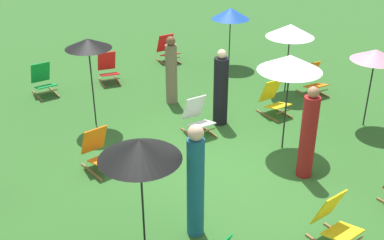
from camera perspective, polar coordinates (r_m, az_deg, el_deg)
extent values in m
plane|color=#2D6026|center=(9.25, 4.01, -5.59)|extent=(40.00, 40.00, 0.00)
cube|color=olive|center=(13.24, -10.74, 4.39)|extent=(0.19, 0.75, 0.04)
cube|color=olive|center=(13.31, -8.89, 4.67)|extent=(0.19, 0.75, 0.04)
cube|color=red|center=(13.09, -9.80, 5.40)|extent=(0.56, 0.52, 0.13)
cube|color=red|center=(13.27, -10.17, 6.96)|extent=(0.52, 0.34, 0.57)
cylinder|color=olive|center=(12.93, -9.59, 4.82)|extent=(0.44, 0.11, 0.03)
cube|color=olive|center=(12.58, 13.44, 2.90)|extent=(0.08, 0.76, 0.04)
cube|color=olive|center=(12.86, 14.91, 3.26)|extent=(0.08, 0.76, 0.04)
cube|color=orange|center=(12.56, 14.61, 3.98)|extent=(0.51, 0.46, 0.13)
cube|color=orange|center=(12.66, 13.85, 5.62)|extent=(0.49, 0.28, 0.57)
cylinder|color=olive|center=(12.45, 15.19, 3.36)|extent=(0.44, 0.05, 0.03)
cube|color=olive|center=(12.81, -17.97, 2.74)|extent=(0.07, 0.76, 0.04)
cube|color=olive|center=(12.92, -16.14, 3.21)|extent=(0.07, 0.76, 0.04)
cube|color=#148C38|center=(12.68, -17.05, 3.87)|extent=(0.50, 0.45, 0.13)
cube|color=#148C38|center=(12.85, -17.66, 5.44)|extent=(0.49, 0.27, 0.57)
cylinder|color=olive|center=(12.53, -16.71, 3.30)|extent=(0.44, 0.05, 0.03)
cube|color=olive|center=(9.23, -11.90, -6.10)|extent=(0.14, 0.76, 0.04)
cube|color=olive|center=(9.40, -9.56, -5.22)|extent=(0.14, 0.76, 0.04)
cube|color=orange|center=(9.11, -10.53, -4.58)|extent=(0.53, 0.49, 0.13)
cube|color=orange|center=(9.20, -11.62, -2.33)|extent=(0.51, 0.31, 0.57)
cylinder|color=olive|center=(9.00, -9.85, -5.48)|extent=(0.44, 0.09, 0.03)
cube|color=olive|center=(14.54, -3.56, 6.84)|extent=(0.04, 0.76, 0.04)
cube|color=olive|center=(14.74, -2.06, 7.16)|extent=(0.04, 0.76, 0.04)
cube|color=red|center=(14.47, -2.63, 7.84)|extent=(0.48, 0.43, 0.13)
cube|color=red|center=(14.63, -3.25, 9.19)|extent=(0.48, 0.25, 0.57)
cylinder|color=olive|center=(14.33, -2.21, 7.36)|extent=(0.44, 0.03, 0.03)
cube|color=olive|center=(10.29, -0.21, -1.84)|extent=(0.04, 0.76, 0.04)
cube|color=olive|center=(10.50, 1.82, -1.22)|extent=(0.04, 0.76, 0.04)
cube|color=white|center=(10.21, 1.13, -0.50)|extent=(0.48, 0.43, 0.13)
cube|color=white|center=(10.31, 0.22, 1.53)|extent=(0.48, 0.25, 0.57)
cylinder|color=olive|center=(10.09, 1.76, -1.29)|extent=(0.44, 0.03, 0.03)
cube|color=olive|center=(7.93, 17.68, -13.06)|extent=(0.10, 0.76, 0.04)
cube|color=yellow|center=(7.59, 17.54, -12.65)|extent=(0.51, 0.47, 0.13)
cube|color=yellow|center=(7.55, 16.01, -9.95)|extent=(0.50, 0.29, 0.57)
cube|color=olive|center=(11.26, 8.96, 0.46)|extent=(0.05, 0.76, 0.04)
cube|color=olive|center=(11.54, 10.60, 0.99)|extent=(0.05, 0.76, 0.04)
cube|color=yellow|center=(11.23, 10.23, 1.70)|extent=(0.49, 0.44, 0.13)
cube|color=yellow|center=(11.31, 9.32, 3.52)|extent=(0.48, 0.25, 0.57)
cylinder|color=olive|center=(11.13, 10.90, 1.00)|extent=(0.44, 0.03, 0.03)
cylinder|color=black|center=(10.60, -11.84, 4.26)|extent=(0.03, 0.03, 1.98)
cone|color=black|center=(10.30, -12.31, 8.92)|extent=(0.99, 0.99, 0.21)
cylinder|color=black|center=(14.14, 4.53, 9.77)|extent=(0.03, 0.03, 1.68)
cone|color=#194CB2|center=(13.96, 4.64, 12.58)|extent=(1.10, 1.10, 0.32)
cylinder|color=black|center=(9.60, 11.19, 1.87)|extent=(0.03, 0.03, 1.97)
cone|color=white|center=(9.28, 11.65, 6.70)|extent=(1.25, 1.25, 0.31)
cylinder|color=black|center=(12.43, 11.36, 7.11)|extent=(0.03, 0.03, 1.76)
cone|color=white|center=(12.21, 11.67, 10.43)|extent=(1.21, 1.21, 0.32)
cylinder|color=black|center=(7.00, -5.98, -8.83)|extent=(0.03, 0.03, 1.75)
cone|color=black|center=(6.60, -6.29, -3.49)|extent=(1.18, 1.18, 0.30)
cylinder|color=black|center=(11.09, 20.44, 3.48)|extent=(0.03, 0.03, 1.75)
cone|color=pink|center=(10.83, 21.09, 7.27)|extent=(1.03, 1.03, 0.24)
cylinder|color=#195972|center=(7.18, 0.42, -8.13)|extent=(0.32, 0.32, 1.66)
sphere|color=beige|center=(6.69, 0.45, -1.54)|extent=(0.24, 0.24, 0.24)
cylinder|color=maroon|center=(8.83, 13.68, -2.04)|extent=(0.33, 0.33, 1.59)
sphere|color=#936647|center=(8.46, 14.31, 3.24)|extent=(0.20, 0.20, 0.20)
cylinder|color=#72664C|center=(11.62, -2.48, 5.48)|extent=(0.33, 0.33, 1.47)
sphere|color=brown|center=(11.35, -2.56, 9.42)|extent=(0.22, 0.22, 0.22)
cylinder|color=black|center=(10.54, 3.45, 3.41)|extent=(0.45, 0.45, 1.55)
sphere|color=beige|center=(10.24, 3.58, 7.87)|extent=(0.20, 0.20, 0.20)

